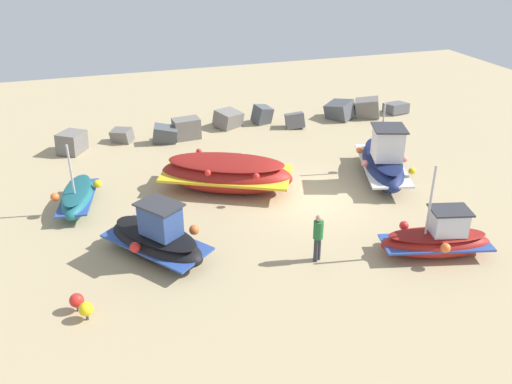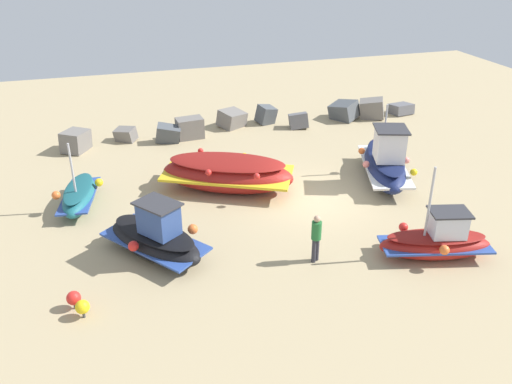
{
  "view_description": "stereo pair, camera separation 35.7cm",
  "coord_description": "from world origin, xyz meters",
  "px_view_note": "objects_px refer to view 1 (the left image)",
  "views": [
    {
      "loc": [
        -7.93,
        -17.55,
        9.75
      ],
      "look_at": [
        -2.49,
        -0.59,
        0.9
      ],
      "focal_mm": 37.75,
      "sensor_mm": 36.0,
      "label": 1
    },
    {
      "loc": [
        -7.59,
        -17.66,
        9.75
      ],
      "look_at": [
        -2.49,
        -0.59,
        0.9
      ],
      "focal_mm": 37.75,
      "sensor_mm": 36.0,
      "label": 2
    }
  ],
  "objects_px": {
    "fishing_boat_2": "(383,161)",
    "mooring_buoy_1": "(86,309)",
    "fishing_boat_1": "(157,239)",
    "mooring_buoy_0": "(77,300)",
    "fishing_boat_0": "(226,174)",
    "fishing_boat_4": "(437,239)",
    "fishing_boat_3": "(78,197)",
    "person_walking": "(318,235)"
  },
  "relations": [
    {
      "from": "fishing_boat_2",
      "to": "mooring_buoy_1",
      "type": "distance_m",
      "value": 13.63
    },
    {
      "from": "fishing_boat_1",
      "to": "mooring_buoy_0",
      "type": "height_order",
      "value": "fishing_boat_1"
    },
    {
      "from": "fishing_boat_0",
      "to": "mooring_buoy_0",
      "type": "distance_m",
      "value": 8.65
    },
    {
      "from": "fishing_boat_0",
      "to": "mooring_buoy_0",
      "type": "bearing_deg",
      "value": -107.06
    },
    {
      "from": "fishing_boat_2",
      "to": "fishing_boat_4",
      "type": "bearing_deg",
      "value": 6.21
    },
    {
      "from": "fishing_boat_1",
      "to": "fishing_boat_3",
      "type": "relative_size",
      "value": 1.19
    },
    {
      "from": "fishing_boat_2",
      "to": "mooring_buoy_1",
      "type": "height_order",
      "value": "fishing_boat_2"
    },
    {
      "from": "fishing_boat_0",
      "to": "fishing_boat_2",
      "type": "bearing_deg",
      "value": 18.37
    },
    {
      "from": "person_walking",
      "to": "mooring_buoy_1",
      "type": "relative_size",
      "value": 3.0
    },
    {
      "from": "mooring_buoy_1",
      "to": "fishing_boat_1",
      "type": "bearing_deg",
      "value": 48.24
    },
    {
      "from": "fishing_boat_2",
      "to": "fishing_boat_4",
      "type": "xyz_separation_m",
      "value": [
        -1.3,
        -5.81,
        -0.23
      ]
    },
    {
      "from": "fishing_boat_4",
      "to": "person_walking",
      "type": "distance_m",
      "value": 3.99
    },
    {
      "from": "fishing_boat_3",
      "to": "fishing_boat_4",
      "type": "bearing_deg",
      "value": -111.52
    },
    {
      "from": "person_walking",
      "to": "mooring_buoy_1",
      "type": "distance_m",
      "value": 7.27
    },
    {
      "from": "mooring_buoy_1",
      "to": "person_walking",
      "type": "bearing_deg",
      "value": 6.16
    },
    {
      "from": "fishing_boat_4",
      "to": "fishing_boat_1",
      "type": "bearing_deg",
      "value": 176.77
    },
    {
      "from": "fishing_boat_2",
      "to": "fishing_boat_3",
      "type": "bearing_deg",
      "value": -76.64
    },
    {
      "from": "fishing_boat_1",
      "to": "mooring_buoy_1",
      "type": "height_order",
      "value": "fishing_boat_1"
    },
    {
      "from": "fishing_boat_1",
      "to": "mooring_buoy_1",
      "type": "distance_m",
      "value": 3.53
    },
    {
      "from": "person_walking",
      "to": "mooring_buoy_0",
      "type": "xyz_separation_m",
      "value": [
        -7.43,
        -0.31,
        -0.6
      ]
    },
    {
      "from": "fishing_boat_4",
      "to": "mooring_buoy_0",
      "type": "xyz_separation_m",
      "value": [
        -11.3,
        0.57,
        -0.21
      ]
    },
    {
      "from": "mooring_buoy_0",
      "to": "fishing_boat_0",
      "type": "bearing_deg",
      "value": 46.09
    },
    {
      "from": "fishing_boat_0",
      "to": "fishing_boat_1",
      "type": "xyz_separation_m",
      "value": [
        -3.42,
        -4.08,
        -0.08
      ]
    },
    {
      "from": "fishing_boat_4",
      "to": "fishing_boat_2",
      "type": "bearing_deg",
      "value": 91.47
    },
    {
      "from": "fishing_boat_4",
      "to": "mooring_buoy_0",
      "type": "relative_size",
      "value": 6.79
    },
    {
      "from": "fishing_boat_4",
      "to": "mooring_buoy_1",
      "type": "distance_m",
      "value": 11.07
    },
    {
      "from": "fishing_boat_2",
      "to": "person_walking",
      "type": "xyz_separation_m",
      "value": [
        -5.17,
        -4.94,
        0.16
      ]
    },
    {
      "from": "fishing_boat_0",
      "to": "mooring_buoy_0",
      "type": "height_order",
      "value": "fishing_boat_0"
    },
    {
      "from": "fishing_boat_3",
      "to": "mooring_buoy_0",
      "type": "relative_size",
      "value": 5.96
    },
    {
      "from": "fishing_boat_2",
      "to": "mooring_buoy_0",
      "type": "distance_m",
      "value": 13.65
    },
    {
      "from": "mooring_buoy_0",
      "to": "fishing_boat_3",
      "type": "bearing_deg",
      "value": 88.34
    },
    {
      "from": "fishing_boat_0",
      "to": "mooring_buoy_1",
      "type": "bearing_deg",
      "value": -103.86
    },
    {
      "from": "fishing_boat_3",
      "to": "fishing_boat_4",
      "type": "relative_size",
      "value": 0.88
    },
    {
      "from": "mooring_buoy_0",
      "to": "fishing_boat_2",
      "type": "bearing_deg",
      "value": 22.59
    },
    {
      "from": "person_walking",
      "to": "mooring_buoy_0",
      "type": "bearing_deg",
      "value": -117.63
    },
    {
      "from": "fishing_boat_0",
      "to": "mooring_buoy_1",
      "type": "height_order",
      "value": "fishing_boat_0"
    },
    {
      "from": "person_walking",
      "to": "mooring_buoy_0",
      "type": "distance_m",
      "value": 7.46
    },
    {
      "from": "fishing_boat_0",
      "to": "fishing_boat_3",
      "type": "height_order",
      "value": "fishing_boat_3"
    },
    {
      "from": "fishing_boat_0",
      "to": "fishing_boat_4",
      "type": "xyz_separation_m",
      "value": [
        5.31,
        -6.79,
        -0.16
      ]
    },
    {
      "from": "fishing_boat_2",
      "to": "fishing_boat_3",
      "type": "distance_m",
      "value": 12.47
    },
    {
      "from": "fishing_boat_2",
      "to": "fishing_boat_4",
      "type": "relative_size",
      "value": 1.32
    },
    {
      "from": "fishing_boat_2",
      "to": "fishing_boat_3",
      "type": "relative_size",
      "value": 1.5
    }
  ]
}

